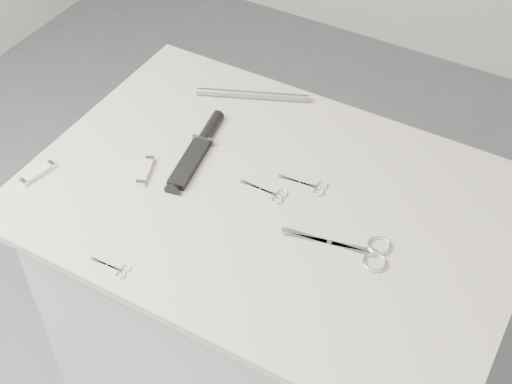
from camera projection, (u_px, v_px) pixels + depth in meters
The scene contains 10 objects.
plinth at pixel (269, 329), 1.78m from camera, with size 0.90×0.60×0.90m, color silver.
display_board at pixel (272, 201), 1.45m from camera, with size 1.00×0.70×0.02m, color beige.
large_shears at pixel (360, 250), 1.34m from camera, with size 0.21×0.09×0.01m.
embroidery_scissors_a at pixel (271, 193), 1.45m from camera, with size 0.10×0.05×0.00m.
embroidery_scissors_b at pixel (311, 186), 1.46m from camera, with size 0.11×0.05×0.00m.
tiny_scissors at pixel (115, 268), 1.31m from camera, with size 0.08×0.04×0.00m.
sheathed_knife at pixel (199, 146), 1.54m from camera, with size 0.08×0.25×0.03m.
pocket_knife_a at pixel (38, 173), 1.49m from camera, with size 0.03×0.08×0.01m.
pocket_knife_b at pixel (146, 171), 1.49m from camera, with size 0.05×0.08×0.01m.
metal_rail at pixel (252, 95), 1.67m from camera, with size 0.02×0.02×0.27m, color gray.
Camera 1 is at (0.47, -0.89, 1.95)m, focal length 50.00 mm.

